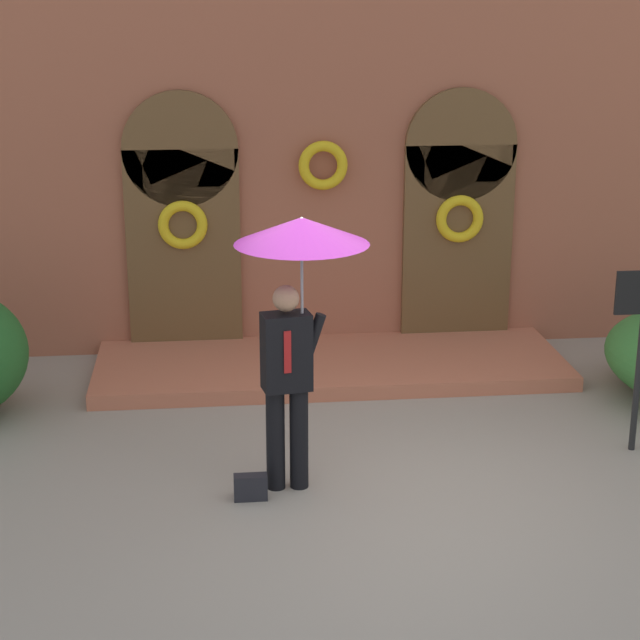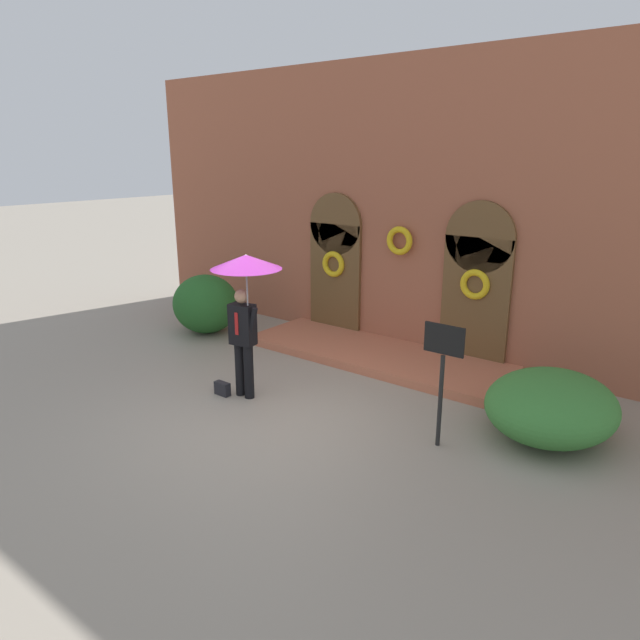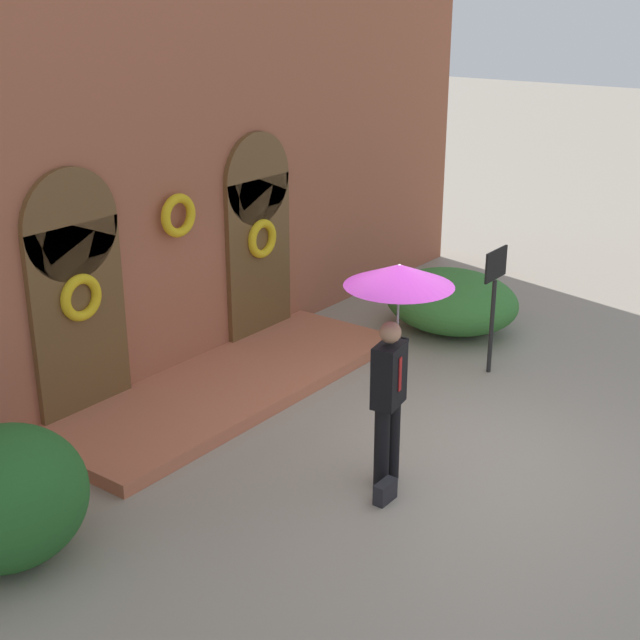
{
  "view_description": "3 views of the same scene",
  "coord_description": "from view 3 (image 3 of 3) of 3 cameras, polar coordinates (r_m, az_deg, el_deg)",
  "views": [
    {
      "loc": [
        -1.3,
        -8.13,
        4.09
      ],
      "look_at": [
        -0.26,
        1.69,
        1.04
      ],
      "focal_mm": 60.0,
      "sensor_mm": 36.0,
      "label": 1
    },
    {
      "loc": [
        5.58,
        -5.85,
        3.84
      ],
      "look_at": [
        -0.38,
        1.81,
        0.99
      ],
      "focal_mm": 32.0,
      "sensor_mm": 36.0,
      "label": 2
    },
    {
      "loc": [
        -7.67,
        -4.15,
        4.88
      ],
      "look_at": [
        -0.31,
        1.38,
        1.44
      ],
      "focal_mm": 50.0,
      "sensor_mm": 36.0,
      "label": 3
    }
  ],
  "objects": [
    {
      "name": "sign_post",
      "position": [
        11.89,
        11.09,
        1.87
      ],
      "size": [
        0.56,
        0.06,
        1.72
      ],
      "color": "black",
      "rests_on": "ground"
    },
    {
      "name": "shrub_right",
      "position": [
        13.57,
        8.41,
        1.22
      ],
      "size": [
        1.75,
        2.05,
        0.91
      ],
      "primitive_type": "ellipsoid",
      "color": "#387A33",
      "rests_on": "ground"
    },
    {
      "name": "shrub_left",
      "position": [
        8.52,
        -19.43,
        -10.65
      ],
      "size": [
        1.47,
        1.4,
        1.29
      ],
      "primitive_type": "ellipsoid",
      "color": "#235B23",
      "rests_on": "ground"
    },
    {
      "name": "person_with_umbrella",
      "position": [
        8.82,
        4.91,
        0.74
      ],
      "size": [
        1.1,
        1.1,
        2.36
      ],
      "color": "black",
      "rests_on": "ground"
    },
    {
      "name": "building_facade",
      "position": [
        11.51,
        -10.29,
        9.13
      ],
      "size": [
        14.0,
        2.3,
        5.6
      ],
      "color": "#9E563D",
      "rests_on": "ground"
    },
    {
      "name": "ground_plane",
      "position": [
        9.99,
        7.51,
        -8.95
      ],
      "size": [
        80.0,
        80.0,
        0.0
      ],
      "primitive_type": "plane",
      "color": "gray"
    },
    {
      "name": "handbag",
      "position": [
        9.18,
        4.19,
        -10.9
      ],
      "size": [
        0.28,
        0.12,
        0.22
      ],
      "primitive_type": "cube",
      "rotation": [
        0.0,
        0.0,
        -0.0
      ],
      "color": "black",
      "rests_on": "ground"
    }
  ]
}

